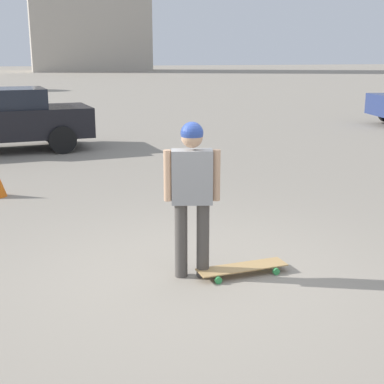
{
  "coord_description": "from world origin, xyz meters",
  "views": [
    {
      "loc": [
        4.89,
        -1.5,
        2.21
      ],
      "look_at": [
        0.0,
        0.0,
        0.89
      ],
      "focal_mm": 50.0,
      "sensor_mm": 36.0,
      "label": 1
    }
  ],
  "objects": [
    {
      "name": "ground_plane",
      "position": [
        0.0,
        0.0,
        0.0
      ],
      "size": [
        220.0,
        220.0,
        0.0
      ],
      "primitive_type": "plane",
      "color": "gray"
    },
    {
      "name": "person",
      "position": [
        0.0,
        0.0,
        0.96
      ],
      "size": [
        0.3,
        0.54,
        1.59
      ],
      "rotation": [
        0.0,
        0.0,
        1.3
      ],
      "color": "#4C4742",
      "rests_on": "ground_plane"
    },
    {
      "name": "skateboard",
      "position": [
        0.11,
        0.51,
        0.07
      ],
      "size": [
        0.34,
        0.97,
        0.08
      ],
      "rotation": [
        0.0,
        0.0,
        -1.52
      ],
      "color": "tan",
      "rests_on": "ground_plane"
    },
    {
      "name": "car_parked_near",
      "position": [
        -8.37,
        -2.09,
        0.76
      ],
      "size": [
        2.16,
        4.22,
        1.46
      ],
      "rotation": [
        0.0,
        0.0,
        -1.49
      ],
      "color": "black",
      "rests_on": "ground_plane"
    }
  ]
}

